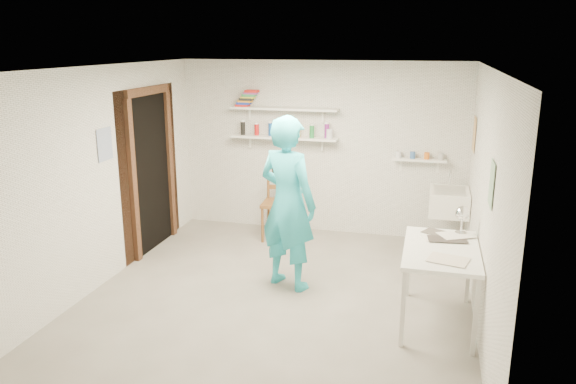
% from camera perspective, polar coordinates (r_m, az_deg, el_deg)
% --- Properties ---
extents(floor, '(4.00, 4.50, 0.02)m').
position_cam_1_polar(floor, '(6.14, -0.94, -10.55)').
color(floor, slate).
rests_on(floor, ground).
extents(ceiling, '(4.00, 4.50, 0.02)m').
position_cam_1_polar(ceiling, '(5.54, -1.05, 12.64)').
color(ceiling, silver).
rests_on(ceiling, wall_back).
extents(wall_back, '(4.00, 0.02, 2.40)m').
position_cam_1_polar(wall_back, '(7.87, 3.37, 4.47)').
color(wall_back, silver).
rests_on(wall_back, ground).
extents(wall_front, '(4.00, 0.02, 2.40)m').
position_cam_1_polar(wall_front, '(3.70, -10.37, -8.16)').
color(wall_front, silver).
rests_on(wall_front, ground).
extents(wall_left, '(0.02, 4.50, 2.40)m').
position_cam_1_polar(wall_left, '(6.53, -18.27, 1.52)').
color(wall_left, silver).
rests_on(wall_left, ground).
extents(wall_right, '(0.02, 4.50, 2.40)m').
position_cam_1_polar(wall_right, '(5.55, 19.43, -0.88)').
color(wall_right, silver).
rests_on(wall_right, ground).
extents(doorway_recess, '(0.02, 0.90, 2.00)m').
position_cam_1_polar(doorway_recess, '(7.45, -13.73, 1.88)').
color(doorway_recess, black).
rests_on(doorway_recess, wall_left).
extents(corridor_box, '(1.40, 1.50, 2.10)m').
position_cam_1_polar(corridor_box, '(7.79, -18.38, 2.49)').
color(corridor_box, brown).
rests_on(corridor_box, ground).
extents(door_lintel, '(0.06, 1.05, 0.10)m').
position_cam_1_polar(door_lintel, '(7.28, -14.11, 9.94)').
color(door_lintel, brown).
rests_on(door_lintel, wall_left).
extents(door_jamb_near, '(0.06, 0.10, 2.00)m').
position_cam_1_polar(door_jamb_near, '(7.01, -15.48, 0.95)').
color(door_jamb_near, brown).
rests_on(door_jamb_near, ground).
extents(door_jamb_far, '(0.06, 0.10, 2.00)m').
position_cam_1_polar(door_jamb_far, '(7.87, -11.92, 2.69)').
color(door_jamb_far, brown).
rests_on(door_jamb_far, ground).
extents(shelf_lower, '(1.50, 0.22, 0.03)m').
position_cam_1_polar(shelf_lower, '(7.83, -0.41, 5.56)').
color(shelf_lower, white).
rests_on(shelf_lower, wall_back).
extents(shelf_upper, '(1.50, 0.22, 0.03)m').
position_cam_1_polar(shelf_upper, '(7.77, -0.41, 8.47)').
color(shelf_upper, white).
rests_on(shelf_upper, wall_back).
extents(ledge_shelf, '(0.70, 0.14, 0.03)m').
position_cam_1_polar(ledge_shelf, '(7.66, 13.20, 3.19)').
color(ledge_shelf, white).
rests_on(ledge_shelf, wall_back).
extents(poster_left, '(0.01, 0.28, 0.36)m').
position_cam_1_polar(poster_left, '(6.49, -18.12, 4.62)').
color(poster_left, '#334C7F').
rests_on(poster_left, wall_left).
extents(poster_right_a, '(0.01, 0.34, 0.42)m').
position_cam_1_polar(poster_right_a, '(7.24, 18.39, 5.61)').
color(poster_right_a, '#995933').
rests_on(poster_right_a, wall_right).
extents(poster_right_b, '(0.01, 0.30, 0.38)m').
position_cam_1_polar(poster_right_b, '(4.95, 19.98, 0.77)').
color(poster_right_b, '#3F724C').
rests_on(poster_right_b, wall_right).
extents(belfast_sink, '(0.48, 0.60, 0.30)m').
position_cam_1_polar(belfast_sink, '(7.31, 16.04, -0.97)').
color(belfast_sink, white).
rests_on(belfast_sink, wall_right).
extents(man, '(0.82, 0.69, 1.91)m').
position_cam_1_polar(man, '(6.05, -0.03, -1.15)').
color(man, '#28B9CC').
rests_on(man, ground).
extents(wall_clock, '(0.33, 0.17, 0.34)m').
position_cam_1_polar(wall_clock, '(6.18, -0.33, 2.25)').
color(wall_clock, '#CABA8A').
rests_on(wall_clock, man).
extents(wooden_chair, '(0.50, 0.48, 1.00)m').
position_cam_1_polar(wooden_chair, '(7.65, -0.82, -1.19)').
color(wooden_chair, brown).
rests_on(wooden_chair, ground).
extents(work_table, '(0.69, 1.15, 0.77)m').
position_cam_1_polar(work_table, '(5.62, 15.06, -9.18)').
color(work_table, white).
rests_on(work_table, ground).
extents(desk_lamp, '(0.14, 0.14, 0.14)m').
position_cam_1_polar(desk_lamp, '(5.86, 17.30, -2.06)').
color(desk_lamp, silver).
rests_on(desk_lamp, work_table).
extents(spray_cans, '(1.26, 0.06, 0.17)m').
position_cam_1_polar(spray_cans, '(7.81, -0.41, 6.28)').
color(spray_cans, black).
rests_on(spray_cans, shelf_lower).
extents(book_stack, '(0.32, 0.14, 0.22)m').
position_cam_1_polar(book_stack, '(7.91, -4.18, 9.47)').
color(book_stack, red).
rests_on(book_stack, shelf_upper).
extents(ledge_pots, '(0.48, 0.07, 0.09)m').
position_cam_1_polar(ledge_pots, '(7.65, 13.23, 3.63)').
color(ledge_pots, silver).
rests_on(ledge_pots, ledge_shelf).
extents(papers, '(0.30, 0.22, 0.02)m').
position_cam_1_polar(papers, '(5.48, 15.34, -5.42)').
color(papers, silver).
rests_on(papers, work_table).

